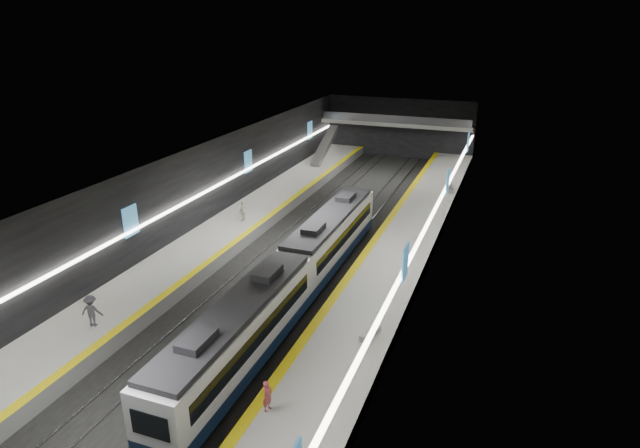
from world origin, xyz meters
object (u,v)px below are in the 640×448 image
at_px(bench_right_far, 450,189).
at_px(passenger_left_b, 92,311).
at_px(train, 293,275).
at_px(escalator, 325,146).
at_px(bench_right_near, 370,334).
at_px(passenger_left_a, 243,211).
at_px(bench_left_far, 317,158).
at_px(passenger_right_a, 267,396).

height_order(bench_right_far, passenger_left_b, passenger_left_b).
height_order(train, escalator, escalator).
relative_size(escalator, passenger_left_b, 4.04).
distance_m(bench_right_near, passenger_left_a, 21.08).
relative_size(bench_right_far, passenger_left_a, 1.03).
relative_size(bench_left_far, passenger_left_a, 0.90).
height_order(train, passenger_left_b, train).
bearing_deg(passenger_right_a, bench_right_near, -10.79).
relative_size(escalator, passenger_left_a, 4.36).
distance_m(bench_right_near, bench_right_far, 29.63).
height_order(bench_right_near, passenger_left_a, passenger_left_a).
height_order(escalator, passenger_right_a, escalator).
relative_size(escalator, bench_right_near, 4.99).
height_order(bench_right_far, passenger_right_a, passenger_right_a).
bearing_deg(passenger_left_a, bench_right_far, 139.71).
xyz_separation_m(bench_left_far, bench_right_far, (17.80, -7.24, 0.03)).
xyz_separation_m(bench_right_near, passenger_right_a, (-2.83, -7.56, 0.59)).
bearing_deg(passenger_left_a, passenger_right_a, 36.51).
xyz_separation_m(bench_left_far, passenger_left_b, (1.61, -41.43, 0.79)).
bearing_deg(bench_right_far, train, -116.17).
bearing_deg(passenger_left_a, bench_right_near, 53.89).
height_order(bench_left_far, passenger_left_a, passenger_left_a).
relative_size(train, bench_right_near, 18.73).
distance_m(escalator, bench_right_near, 40.57).
bearing_deg(bench_right_far, bench_right_near, -102.64).
xyz_separation_m(escalator, bench_right_near, (16.26, -37.13, -1.70)).
height_order(train, passenger_left_a, train).
height_order(passenger_right_a, passenger_left_b, passenger_left_b).
bearing_deg(train, escalator, 106.55).
bearing_deg(bench_right_far, passenger_left_a, -147.80).
height_order(escalator, bench_right_far, escalator).
xyz_separation_m(train, bench_right_far, (6.77, 26.15, -0.96)).
height_order(escalator, bench_left_far, escalator).
bearing_deg(passenger_left_b, bench_right_far, -130.42).
bearing_deg(bench_right_far, passenger_right_a, -106.79).
xyz_separation_m(escalator, bench_right_far, (16.77, -7.51, -1.67)).
xyz_separation_m(train, bench_left_far, (-11.03, 33.39, -0.99)).
bearing_deg(escalator, passenger_right_a, -73.27).
bearing_deg(bench_right_near, passenger_left_a, 156.96).
distance_m(train, escalator, 35.11).
bearing_deg(passenger_left_b, bench_left_far, -102.86).
relative_size(bench_left_far, passenger_left_b, 0.83).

